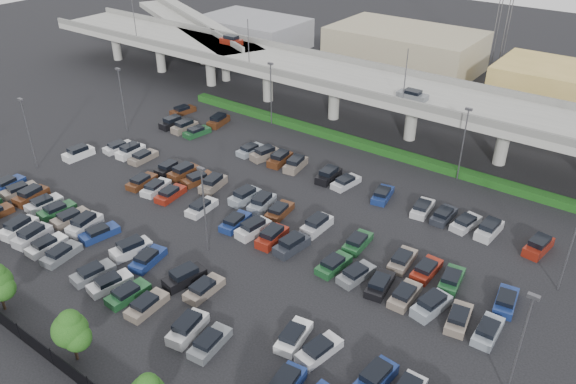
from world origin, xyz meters
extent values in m
plane|color=black|center=(0.00, 0.00, 0.00)|extent=(280.00, 280.00, 0.00)
cube|color=gray|center=(0.00, 32.00, 7.25)|extent=(150.00, 13.00, 1.10)
cube|color=slate|center=(0.00, 25.75, 8.30)|extent=(150.00, 0.50, 1.00)
cube|color=slate|center=(0.00, 38.25, 8.30)|extent=(150.00, 0.50, 1.00)
cylinder|color=gray|center=(-65.00, 32.00, 3.35)|extent=(1.80, 1.80, 6.70)
cube|color=slate|center=(-65.00, 32.00, 6.50)|extent=(2.60, 9.75, 0.50)
cylinder|color=gray|center=(-51.00, 32.00, 3.35)|extent=(1.80, 1.80, 6.70)
cube|color=slate|center=(-51.00, 32.00, 6.50)|extent=(2.60, 9.75, 0.50)
cylinder|color=gray|center=(-37.00, 32.00, 3.35)|extent=(1.80, 1.80, 6.70)
cube|color=slate|center=(-37.00, 32.00, 6.50)|extent=(2.60, 9.75, 0.50)
cylinder|color=gray|center=(-23.00, 32.00, 3.35)|extent=(1.80, 1.80, 6.70)
cube|color=slate|center=(-23.00, 32.00, 6.50)|extent=(2.60, 9.75, 0.50)
cylinder|color=gray|center=(-9.00, 32.00, 3.35)|extent=(1.80, 1.80, 6.70)
cube|color=slate|center=(-9.00, 32.00, 6.50)|extent=(2.60, 9.75, 0.50)
cylinder|color=gray|center=(5.00, 32.00, 3.35)|extent=(1.80, 1.80, 6.70)
cube|color=slate|center=(5.00, 32.00, 6.50)|extent=(2.60, 9.75, 0.50)
cylinder|color=gray|center=(19.00, 32.00, 3.35)|extent=(1.80, 1.80, 6.70)
cube|color=slate|center=(19.00, 32.00, 6.50)|extent=(2.60, 9.75, 0.50)
cube|color=maroon|center=(-34.00, 35.00, 8.32)|extent=(4.40, 1.82, 1.05)
cube|color=black|center=(-34.00, 35.00, 9.14)|extent=(2.60, 1.60, 0.65)
cube|color=slate|center=(6.00, 29.00, 8.21)|extent=(4.40, 1.82, 0.82)
cube|color=black|center=(6.00, 29.00, 8.84)|extent=(2.30, 1.60, 0.50)
cylinder|color=#4E4E53|center=(-50.00, 25.90, 11.80)|extent=(0.14, 0.14, 8.00)
cylinder|color=#4E4E53|center=(-22.00, 25.90, 11.80)|extent=(0.14, 0.14, 8.00)
cylinder|color=#4E4E53|center=(6.00, 25.90, 11.80)|extent=(0.14, 0.14, 8.00)
cube|color=gray|center=(-52.00, 43.00, 7.25)|extent=(50.93, 30.13, 1.10)
cube|color=slate|center=(-52.00, 43.00, 8.30)|extent=(47.34, 22.43, 1.00)
cylinder|color=gray|center=(-69.22, 51.03, 3.35)|extent=(1.60, 1.60, 6.70)
cylinder|color=gray|center=(-58.34, 45.96, 3.35)|extent=(1.60, 1.60, 6.70)
cylinder|color=gray|center=(-47.47, 40.89, 3.35)|extent=(1.60, 1.60, 6.70)
cylinder|color=gray|center=(-36.59, 35.82, 3.35)|extent=(1.60, 1.60, 6.70)
cube|color=#163B11|center=(0.00, 25.00, 0.55)|extent=(66.00, 1.60, 1.10)
cube|color=black|center=(0.00, -28.00, 0.90)|extent=(70.00, 0.06, 1.80)
cylinder|color=black|center=(-4.00, -28.00, 1.00)|extent=(0.10, 0.10, 2.00)
cylinder|color=black|center=(1.00, -28.00, 1.00)|extent=(0.10, 0.10, 2.00)
cylinder|color=#332316|center=(-9.00, -26.67, 0.98)|extent=(0.26, 0.26, 1.96)
sphere|color=#184612|center=(-8.29, -26.57, 2.82)|extent=(2.39, 2.39, 2.39)
cylinder|color=#332316|center=(2.00, -26.39, 0.99)|extent=(0.26, 0.26, 1.97)
sphere|color=#184612|center=(2.00, -26.39, 3.39)|extent=(3.07, 3.07, 3.07)
sphere|color=#184612|center=(2.71, -26.29, 2.85)|extent=(2.41, 2.41, 2.41)
sphere|color=#184612|center=(1.40, -26.47, 3.07)|extent=(2.41, 2.41, 2.41)
sphere|color=#184612|center=(2.04, -26.27, 4.27)|extent=(2.08, 2.08, 2.08)
cube|color=white|center=(-20.00, -18.50, 0.53)|extent=(2.52, 4.64, 1.05)
cube|color=black|center=(-20.00, -18.50, 1.34)|extent=(2.01, 2.83, 0.65)
cube|color=#BCBCC1|center=(-17.25, -18.50, 0.53)|extent=(2.42, 4.61, 1.05)
cube|color=black|center=(-17.25, -18.50, 1.34)|extent=(1.95, 2.80, 0.65)
cube|color=white|center=(-14.50, -18.50, 0.41)|extent=(1.83, 4.41, 0.82)
cube|color=black|center=(-14.50, -18.70, 1.04)|extent=(1.61, 2.31, 0.50)
cube|color=slate|center=(-11.75, -18.50, 0.41)|extent=(2.35, 4.59, 0.82)
cube|color=black|center=(-11.75, -18.70, 1.04)|extent=(1.87, 2.48, 0.50)
cube|color=slate|center=(-6.25, -18.50, 0.41)|extent=(2.46, 4.62, 0.82)
cube|color=black|center=(-6.25, -18.70, 1.04)|extent=(1.93, 2.51, 0.50)
cube|color=silver|center=(-3.50, -18.50, 0.41)|extent=(2.67, 4.68, 0.82)
cube|color=black|center=(-3.50, -18.70, 1.04)|extent=(2.03, 2.57, 0.50)
cube|color=#1B4E27|center=(-0.75, -18.50, 0.41)|extent=(2.09, 4.51, 0.82)
cube|color=black|center=(-0.75, -18.70, 1.04)|extent=(1.74, 2.40, 0.50)
cube|color=slate|center=(2.00, -18.50, 0.41)|extent=(2.11, 4.51, 0.82)
cube|color=black|center=(2.00, -18.70, 1.04)|extent=(1.75, 2.40, 0.50)
cube|color=silver|center=(7.50, -18.50, 0.53)|extent=(2.54, 4.64, 1.05)
cube|color=black|center=(7.50, -18.50, 1.34)|extent=(2.02, 2.83, 0.65)
cube|color=slate|center=(10.25, -18.50, 0.41)|extent=(2.28, 4.57, 0.82)
cube|color=black|center=(10.25, -18.70, 1.04)|extent=(1.84, 2.46, 0.50)
cube|color=black|center=(18.50, -18.50, 1.34)|extent=(1.92, 2.78, 0.65)
cube|color=navy|center=(-31.00, -13.50, 0.41)|extent=(2.28, 4.57, 0.82)
cube|color=black|center=(-31.00, -13.70, 1.04)|extent=(1.84, 2.46, 0.50)
cube|color=slate|center=(-28.25, -13.50, 0.41)|extent=(2.36, 4.59, 0.82)
cube|color=black|center=(-28.25, -13.70, 1.04)|extent=(1.88, 2.48, 0.50)
cube|color=#4F2915|center=(-25.50, -13.50, 0.53)|extent=(2.39, 4.60, 1.05)
cube|color=black|center=(-25.50, -13.50, 1.34)|extent=(1.93, 2.79, 0.65)
cube|color=silver|center=(-22.75, -13.50, 0.41)|extent=(2.12, 4.52, 0.82)
cube|color=black|center=(-22.75, -13.70, 1.04)|extent=(1.76, 2.41, 0.50)
cube|color=#1B4E27|center=(-20.00, -13.50, 0.41)|extent=(2.25, 4.56, 0.82)
cube|color=black|center=(-20.00, -13.70, 1.04)|extent=(1.82, 2.45, 0.50)
cube|color=slate|center=(-17.25, -13.50, 0.41)|extent=(2.12, 4.51, 0.82)
cube|color=black|center=(-17.25, -13.70, 1.04)|extent=(1.75, 2.40, 0.50)
cube|color=silver|center=(-14.50, -13.50, 0.53)|extent=(2.53, 4.64, 1.05)
cube|color=black|center=(-14.50, -13.50, 1.34)|extent=(2.01, 2.83, 0.65)
cube|color=navy|center=(-11.75, -13.50, 0.41)|extent=(2.57, 4.65, 0.82)
cube|color=black|center=(-11.75, -13.70, 1.04)|extent=(1.99, 2.55, 0.50)
cube|color=silver|center=(-6.25, -13.50, 0.53)|extent=(2.71, 4.69, 1.05)
cube|color=black|center=(-6.25, -13.50, 1.34)|extent=(2.12, 2.88, 0.65)
cube|color=navy|center=(-3.50, -13.50, 0.41)|extent=(2.59, 4.66, 0.82)
cube|color=black|center=(-3.50, -13.70, 1.04)|extent=(1.99, 2.55, 0.50)
cube|color=black|center=(2.00, -13.50, 0.53)|extent=(2.64, 4.67, 1.05)
cube|color=black|center=(2.00, -13.50, 1.34)|extent=(2.07, 2.86, 0.65)
cube|color=slate|center=(4.75, -13.50, 0.41)|extent=(1.89, 4.43, 0.82)
cube|color=black|center=(4.75, -13.70, 1.04)|extent=(1.64, 2.33, 0.50)
cube|color=white|center=(15.75, -13.50, 0.41)|extent=(2.48, 4.63, 0.82)
cube|color=black|center=(15.75, -13.70, 1.04)|extent=(1.94, 2.52, 0.50)
cube|color=#BCBCC1|center=(18.50, -13.50, 0.41)|extent=(2.57, 4.65, 0.82)
cube|color=black|center=(18.50, -13.70, 1.04)|extent=(1.98, 2.55, 0.50)
cube|color=navy|center=(24.00, -13.50, 0.53)|extent=(2.18, 4.54, 1.05)
cube|color=black|center=(24.00, -13.50, 1.34)|extent=(1.81, 2.72, 0.65)
cube|color=white|center=(-31.00, -2.50, 0.53)|extent=(2.02, 4.48, 1.05)
cube|color=black|center=(-31.00, -2.50, 1.34)|extent=(1.72, 2.67, 0.65)
cube|color=#4F2915|center=(-17.25, -2.50, 0.41)|extent=(2.29, 4.57, 0.82)
cube|color=black|center=(-17.25, -2.70, 1.04)|extent=(1.84, 2.46, 0.50)
cube|color=silver|center=(-14.50, -2.50, 0.41)|extent=(2.56, 4.65, 0.82)
cube|color=black|center=(-14.50, -2.70, 1.04)|extent=(1.98, 2.54, 0.50)
cube|color=maroon|center=(-11.75, -2.50, 0.41)|extent=(2.32, 4.58, 0.82)
cube|color=black|center=(-11.75, -2.70, 1.04)|extent=(1.86, 2.47, 0.50)
cube|color=silver|center=(-6.25, -2.50, 0.41)|extent=(2.15, 4.52, 0.82)
cube|color=black|center=(-6.25, -2.70, 1.04)|extent=(1.77, 2.41, 0.50)
cube|color=navy|center=(-0.75, -2.50, 0.41)|extent=(2.28, 4.57, 0.82)
cube|color=black|center=(-0.75, -2.70, 1.04)|extent=(1.84, 2.46, 0.50)
cube|color=silver|center=(2.00, -2.50, 0.53)|extent=(2.31, 4.58, 1.05)
cube|color=black|center=(2.00, -2.50, 1.34)|extent=(1.89, 2.77, 0.65)
cube|color=maroon|center=(4.75, -2.50, 0.53)|extent=(2.11, 4.51, 1.05)
cube|color=black|center=(4.75, -2.50, 1.34)|extent=(1.77, 2.70, 0.65)
cube|color=#252931|center=(7.50, -2.50, 0.53)|extent=(2.32, 4.58, 1.05)
cube|color=black|center=(7.50, -2.50, 1.34)|extent=(1.89, 2.77, 0.65)
cube|color=#1B4E27|center=(13.00, -2.50, 0.41)|extent=(2.16, 4.53, 0.82)
cube|color=black|center=(13.00, -2.70, 1.04)|extent=(1.77, 2.42, 0.50)
cube|color=slate|center=(15.75, -2.50, 0.41)|extent=(2.55, 4.65, 0.82)
cube|color=black|center=(15.75, -2.70, 1.04)|extent=(1.98, 2.54, 0.50)
cube|color=black|center=(18.50, -2.50, 0.41)|extent=(2.43, 4.61, 0.82)
cube|color=black|center=(18.50, -2.70, 1.04)|extent=(1.91, 2.50, 0.50)
cube|color=slate|center=(21.25, -2.50, 0.41)|extent=(1.91, 4.44, 0.82)
cube|color=black|center=(21.25, -2.70, 1.04)|extent=(1.65, 2.33, 0.50)
cube|color=gray|center=(24.00, -2.50, 0.53)|extent=(2.70, 4.68, 1.05)
cube|color=black|center=(24.00, -2.50, 1.34)|extent=(2.11, 2.88, 0.65)
cube|color=slate|center=(26.75, -2.50, 0.41)|extent=(2.50, 4.63, 0.82)
cube|color=black|center=(26.75, -2.70, 1.04)|extent=(1.95, 2.53, 0.50)
cube|color=gray|center=(29.50, -2.50, 0.41)|extent=(1.94, 4.45, 0.82)
cube|color=black|center=(29.50, -2.70, 1.04)|extent=(1.67, 2.34, 0.50)
cube|color=silver|center=(-28.25, 2.50, 0.41)|extent=(2.43, 4.62, 0.82)
cube|color=black|center=(-28.25, 2.30, 1.04)|extent=(1.92, 2.51, 0.50)
cube|color=white|center=(-25.50, 2.50, 0.53)|extent=(1.99, 4.47, 1.05)
cube|color=black|center=(-25.50, 2.50, 1.34)|extent=(1.70, 2.66, 0.65)
cube|color=slate|center=(-22.75, 2.50, 0.41)|extent=(2.00, 4.47, 0.82)
cube|color=black|center=(-22.75, 2.30, 1.04)|extent=(1.69, 2.36, 0.50)
cube|color=black|center=(-17.25, 2.50, 0.41)|extent=(2.08, 4.50, 0.82)
cube|color=black|center=(-17.25, 2.30, 1.04)|extent=(1.74, 2.39, 0.50)
cube|color=#4F2915|center=(-14.50, 2.50, 0.53)|extent=(2.00, 4.47, 1.05)
cube|color=black|center=(-14.50, 2.50, 1.34)|extent=(1.71, 2.66, 0.65)
cube|color=#4F2915|center=(-11.75, 2.50, 0.41)|extent=(2.70, 4.68, 0.82)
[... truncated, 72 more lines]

